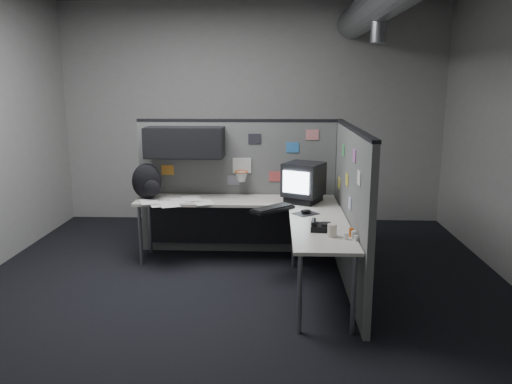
{
  "coord_description": "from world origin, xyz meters",
  "views": [
    {
      "loc": [
        0.36,
        -4.61,
        2.04
      ],
      "look_at": [
        0.15,
        0.35,
        0.96
      ],
      "focal_mm": 35.0,
      "sensor_mm": 36.0,
      "label": 1
    }
  ],
  "objects_px": {
    "monitor": "(304,182)",
    "keyboard": "(273,209)",
    "backpack": "(147,182)",
    "desk": "(257,216)",
    "phone": "(320,226)"
  },
  "relations": [
    {
      "from": "keyboard",
      "to": "backpack",
      "type": "relative_size",
      "value": 1.16
    },
    {
      "from": "monitor",
      "to": "backpack",
      "type": "relative_size",
      "value": 1.26
    },
    {
      "from": "monitor",
      "to": "backpack",
      "type": "xyz_separation_m",
      "value": [
        -1.79,
        0.06,
        -0.03
      ]
    },
    {
      "from": "desk",
      "to": "backpack",
      "type": "distance_m",
      "value": 1.33
    },
    {
      "from": "monitor",
      "to": "keyboard",
      "type": "height_order",
      "value": "monitor"
    },
    {
      "from": "monitor",
      "to": "backpack",
      "type": "bearing_deg",
      "value": 160.26
    },
    {
      "from": "desk",
      "to": "backpack",
      "type": "relative_size",
      "value": 5.55
    },
    {
      "from": "desk",
      "to": "phone",
      "type": "height_order",
      "value": "phone"
    },
    {
      "from": "desk",
      "to": "keyboard",
      "type": "xyz_separation_m",
      "value": [
        0.18,
        -0.22,
        0.14
      ]
    },
    {
      "from": "desk",
      "to": "monitor",
      "type": "bearing_deg",
      "value": 19.61
    },
    {
      "from": "desk",
      "to": "phone",
      "type": "bearing_deg",
      "value": -56.13
    },
    {
      "from": "desk",
      "to": "backpack",
      "type": "xyz_separation_m",
      "value": [
        -1.27,
        0.25,
        0.32
      ]
    },
    {
      "from": "monitor",
      "to": "phone",
      "type": "xyz_separation_m",
      "value": [
        0.1,
        -1.11,
        -0.2
      ]
    },
    {
      "from": "monitor",
      "to": "backpack",
      "type": "distance_m",
      "value": 1.79
    },
    {
      "from": "monitor",
      "to": "keyboard",
      "type": "bearing_deg",
      "value": -147.61
    }
  ]
}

